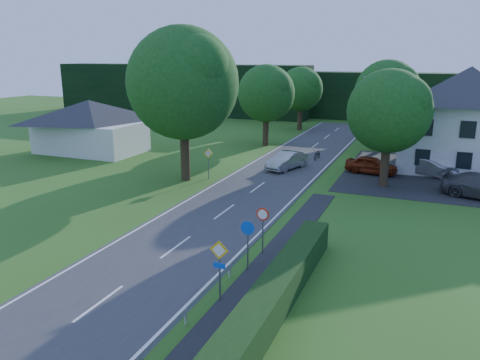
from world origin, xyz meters
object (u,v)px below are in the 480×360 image
at_px(motorcycle, 317,154).
at_px(parasol, 416,158).
at_px(moving_car, 287,160).
at_px(parked_car_red, 371,165).
at_px(streetlight, 384,123).
at_px(parked_car_silver_a, 430,167).

height_order(motorcycle, parasol, parasol).
height_order(moving_car, motorcycle, moving_car).
bearing_deg(parked_car_red, moving_car, 109.13).
xyz_separation_m(streetlight, motorcycle, (-6.26, 5.21, -3.96)).
bearing_deg(moving_car, parked_car_silver_a, 27.36).
height_order(moving_car, parked_car_red, moving_car).
distance_m(streetlight, parked_car_silver_a, 5.70).
bearing_deg(moving_car, streetlight, 14.47).
height_order(parked_car_red, parked_car_silver_a, parked_car_silver_a).
distance_m(moving_car, motorcycle, 5.08).
height_order(parked_car_silver_a, parasol, parasol).
height_order(streetlight, moving_car, streetlight).
bearing_deg(parked_car_red, motorcycle, 65.13).
relative_size(moving_car, parked_car_silver_a, 1.01).
bearing_deg(moving_car, motorcycle, 89.97).
height_order(parked_car_red, parasol, parasol).
relative_size(parked_car_silver_a, parasol, 1.94).
relative_size(motorcycle, parked_car_silver_a, 0.40).
bearing_deg(parked_car_silver_a, parked_car_red, 121.04).
bearing_deg(motorcycle, parked_car_silver_a, -14.12).
distance_m(parked_car_silver_a, parasol, 2.10).
height_order(streetlight, parked_car_red, streetlight).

